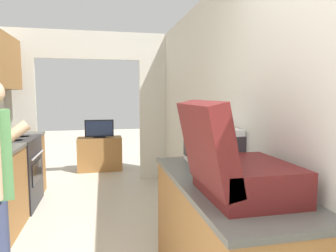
% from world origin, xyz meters
% --- Properties ---
extents(wall_right, '(0.06, 6.62, 2.50)m').
position_xyz_m(wall_right, '(1.31, 1.51, 1.25)').
color(wall_right, silver).
rests_on(wall_right, ground_plane).
extents(wall_far_with_doorway, '(2.96, 0.06, 2.50)m').
position_xyz_m(wall_far_with_doorway, '(0.00, 4.25, 1.44)').
color(wall_far_with_doorway, silver).
rests_on(wall_far_with_doorway, ground_plane).
extents(counter_right, '(0.62, 1.57, 0.91)m').
position_xyz_m(counter_right, '(0.98, 0.93, 0.46)').
color(counter_right, '#9E6B38').
rests_on(counter_right, ground_plane).
extents(range_oven, '(0.66, 0.80, 1.05)m').
position_xyz_m(range_oven, '(-0.97, 3.28, 0.46)').
color(range_oven, black).
rests_on(range_oven, ground_plane).
extents(suitcase, '(0.56, 0.58, 0.53)m').
position_xyz_m(suitcase, '(0.90, 0.61, 1.08)').
color(suitcase, '#5B1919').
rests_on(suitcase, counter_right).
extents(microwave, '(0.37, 0.45, 0.29)m').
position_xyz_m(microwave, '(1.08, 1.42, 1.06)').
color(microwave, white).
rests_on(microwave, counter_right).
extents(tv_cabinet, '(0.84, 0.42, 0.65)m').
position_xyz_m(tv_cabinet, '(0.14, 5.03, 0.32)').
color(tv_cabinet, '#9E6B38').
rests_on(tv_cabinet, ground_plane).
extents(television, '(0.54, 0.16, 0.35)m').
position_xyz_m(television, '(0.14, 4.99, 0.82)').
color(television, black).
rests_on(television, tv_cabinet).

